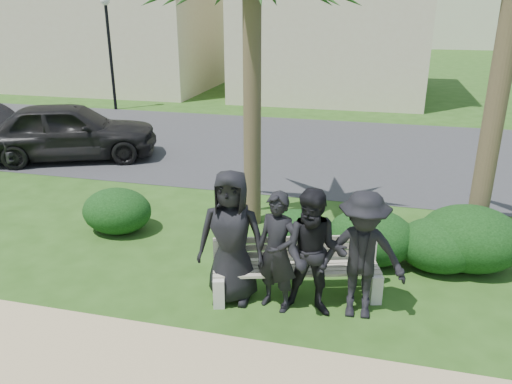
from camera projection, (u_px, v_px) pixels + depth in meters
ground at (267, 297)px, 7.17m from camera, size 160.00×160.00×0.00m
footpath at (230, 383)px, 5.53m from camera, size 30.00×1.60×0.01m
asphalt_street at (328, 150)px, 14.43m from camera, size 160.00×8.00×0.01m
stucco_bldg_left at (114, 11)px, 24.96m from camera, size 10.40×8.40×7.30m
stucco_bldg_right at (335, 12)px, 22.46m from camera, size 8.40×8.40×7.30m
street_lamp at (108, 33)px, 19.08m from camera, size 0.36×0.36×4.29m
park_bench at (297, 273)px, 7.07m from camera, size 2.49×1.19×0.82m
man_a at (231, 237)px, 6.81m from camera, size 0.98×0.68×1.91m
man_b at (277, 252)px, 6.65m from camera, size 0.71×0.58×1.68m
man_c at (314, 254)px, 6.50m from camera, size 0.88×0.69×1.78m
man_d at (362, 256)px, 6.46m from camera, size 1.18×0.73×1.78m
hedge_a at (117, 210)px, 9.14m from camera, size 1.28×1.06×0.84m
hedge_c at (298, 231)px, 8.35m from camera, size 1.17×0.97×0.76m
hedge_d at (371, 235)px, 8.03m from camera, size 1.40×1.16×0.91m
hedge_e at (439, 244)px, 7.82m from camera, size 1.30×1.07×0.85m
hedge_f at (470, 236)px, 7.84m from camera, size 1.60×1.32×1.04m
car_a at (69, 131)px, 13.37m from camera, size 4.91×3.45×1.55m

